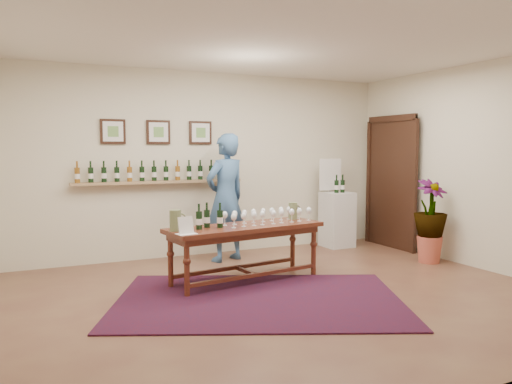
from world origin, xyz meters
name	(u,v)px	position (x,y,z in m)	size (l,w,h in m)	color
ground	(286,295)	(0.00, 0.00, 0.00)	(6.00, 6.00, 0.00)	#532D24
room_shell	(346,181)	(2.11, 1.86, 1.12)	(6.00, 6.00, 6.00)	beige
rug	(259,299)	(-0.36, -0.03, 0.01)	(3.06, 2.04, 0.02)	#4F0E17
tasting_table	(245,234)	(-0.17, 0.75, 0.60)	(2.04, 0.89, 0.70)	#441A11
table_glasses	(268,216)	(0.17, 0.80, 0.79)	(1.30, 0.30, 0.18)	white
table_bottles	(208,214)	(-0.66, 0.74, 0.87)	(0.31, 0.18, 0.33)	black
pitcher_left	(175,220)	(-1.07, 0.68, 0.82)	(0.16, 0.16, 0.24)	#5D6941
pitcher_right	(293,211)	(0.62, 0.97, 0.81)	(0.14, 0.14, 0.22)	#5D6941
menu_card	(186,225)	(-1.02, 0.45, 0.80)	(0.21, 0.15, 0.19)	silver
display_pedestal	(337,219)	(2.11, 2.10, 0.46)	(0.46, 0.46, 0.91)	silver
pedestal_bottles	(340,183)	(2.09, 2.02, 1.07)	(0.32, 0.08, 0.32)	black
info_sign	(330,174)	(2.06, 2.25, 1.20)	(0.42, 0.02, 0.58)	silver
potted_plant	(430,221)	(2.65, 0.55, 0.61)	(0.57, 0.57, 1.04)	#B7513D
person	(226,198)	(0.04, 1.91, 0.93)	(0.68, 0.44, 1.86)	#375A82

